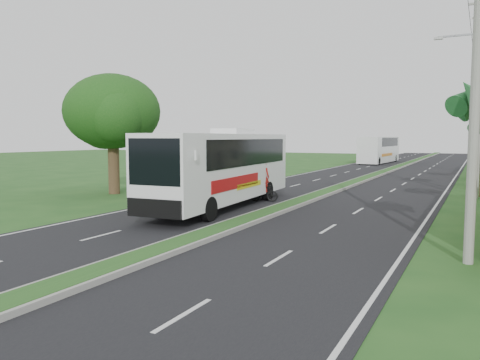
% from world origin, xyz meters
% --- Properties ---
extents(ground, '(180.00, 180.00, 0.00)m').
position_xyz_m(ground, '(0.00, 0.00, 0.00)').
color(ground, '#204C1C').
rests_on(ground, ground).
extents(road_asphalt, '(14.00, 160.00, 0.02)m').
position_xyz_m(road_asphalt, '(0.00, 20.00, 0.01)').
color(road_asphalt, black).
rests_on(road_asphalt, ground).
extents(median_strip, '(1.20, 160.00, 0.18)m').
position_xyz_m(median_strip, '(0.00, 20.00, 0.10)').
color(median_strip, gray).
rests_on(median_strip, ground).
extents(lane_edge_left, '(0.12, 160.00, 0.01)m').
position_xyz_m(lane_edge_left, '(-6.70, 20.00, 0.00)').
color(lane_edge_left, silver).
rests_on(lane_edge_left, ground).
extents(lane_edge_right, '(0.12, 160.00, 0.01)m').
position_xyz_m(lane_edge_right, '(6.70, 20.00, 0.00)').
color(lane_edge_right, silver).
rests_on(lane_edge_right, ground).
extents(shade_tree, '(6.30, 6.00, 7.54)m').
position_xyz_m(shade_tree, '(-12.11, 10.02, 5.03)').
color(shade_tree, '#473321').
rests_on(shade_tree, ground).
extents(utility_pole_a, '(1.60, 0.28, 11.00)m').
position_xyz_m(utility_pole_a, '(8.50, 2.00, 5.67)').
color(utility_pole_a, gray).
rests_on(utility_pole_a, ground).
extents(utility_pole_b, '(3.20, 0.28, 12.00)m').
position_xyz_m(utility_pole_b, '(8.47, 18.00, 6.26)').
color(utility_pole_b, gray).
rests_on(utility_pole_b, ground).
extents(coach_bus_main, '(3.47, 12.66, 4.05)m').
position_xyz_m(coach_bus_main, '(-2.96, 8.17, 2.22)').
color(coach_bus_main, white).
rests_on(coach_bus_main, ground).
extents(coach_bus_far, '(3.36, 12.55, 3.62)m').
position_xyz_m(coach_bus_far, '(-3.91, 53.83, 2.05)').
color(coach_bus_far, white).
rests_on(coach_bus_far, ground).
extents(motorcyclist, '(1.65, 0.80, 2.24)m').
position_xyz_m(motorcyclist, '(-2.00, 10.99, 0.83)').
color(motorcyclist, black).
rests_on(motorcyclist, ground).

